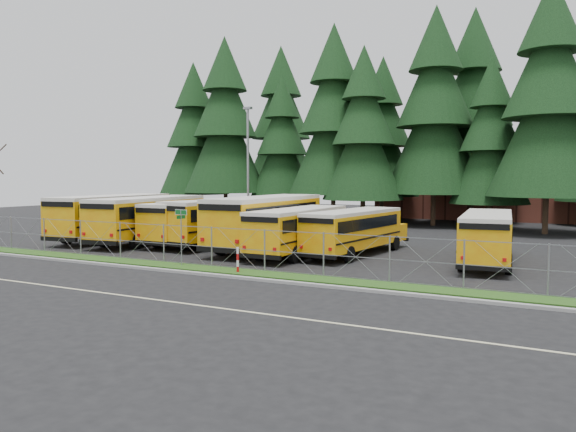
% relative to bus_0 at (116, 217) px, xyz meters
% --- Properties ---
extents(ground, '(120.00, 120.00, 0.00)m').
position_rel_bus_0_xyz_m(ground, '(14.05, -5.85, -1.57)').
color(ground, black).
rests_on(ground, ground).
extents(curb, '(50.00, 0.25, 0.12)m').
position_rel_bus_0_xyz_m(curb, '(14.05, -8.95, -1.51)').
color(curb, gray).
rests_on(curb, ground).
extents(grass_verge, '(50.00, 1.40, 0.06)m').
position_rel_bus_0_xyz_m(grass_verge, '(14.05, -7.55, -1.54)').
color(grass_verge, '#1B4212').
rests_on(grass_verge, ground).
extents(road_lane_line, '(50.00, 0.12, 0.01)m').
position_rel_bus_0_xyz_m(road_lane_line, '(14.05, -13.85, -1.56)').
color(road_lane_line, beige).
rests_on(road_lane_line, ground).
extents(chainlink_fence, '(44.00, 0.10, 2.00)m').
position_rel_bus_0_xyz_m(chainlink_fence, '(14.05, -6.85, -0.57)').
color(chainlink_fence, gray).
rests_on(chainlink_fence, ground).
extents(brick_building, '(22.00, 10.00, 6.00)m').
position_rel_bus_0_xyz_m(brick_building, '(20.05, 34.15, 1.43)').
color(brick_building, brown).
rests_on(brick_building, ground).
extents(bus_0, '(4.04, 12.17, 3.13)m').
position_rel_bus_0_xyz_m(bus_0, '(0.00, 0.00, 0.00)').
color(bus_0, orange).
rests_on(bus_0, ground).
extents(bus_1, '(3.97, 11.96, 3.08)m').
position_rel_bus_0_xyz_m(bus_1, '(3.46, -0.18, -0.03)').
color(bus_1, orange).
rests_on(bus_1, ground).
extents(bus_2, '(2.56, 10.68, 2.80)m').
position_rel_bus_0_xyz_m(bus_2, '(6.64, 0.92, -0.17)').
color(bus_2, orange).
rests_on(bus_2, ground).
extents(bus_3, '(4.06, 11.57, 2.97)m').
position_rel_bus_0_xyz_m(bus_3, '(8.82, 1.21, -0.08)').
color(bus_3, orange).
rests_on(bus_3, ground).
extents(bus_4, '(3.43, 12.46, 3.24)m').
position_rel_bus_0_xyz_m(bus_4, '(12.16, 0.45, 0.05)').
color(bus_4, orange).
rests_on(bus_4, ground).
extents(bus_5, '(2.40, 10.14, 2.66)m').
position_rel_bus_0_xyz_m(bus_5, '(15.05, -0.99, -0.24)').
color(bus_5, orange).
rests_on(bus_5, ground).
extents(bus_6, '(3.28, 9.95, 2.56)m').
position_rel_bus_0_xyz_m(bus_6, '(17.83, 0.42, -0.28)').
color(bus_6, orange).
rests_on(bus_6, ground).
extents(bus_east, '(3.42, 10.15, 2.61)m').
position_rel_bus_0_xyz_m(bus_east, '(24.88, 0.41, -0.26)').
color(bus_east, orange).
rests_on(bus_east, ground).
extents(street_sign, '(0.83, 0.55, 2.81)m').
position_rel_bus_0_xyz_m(street_sign, '(11.55, -7.29, 0.47)').
color(street_sign, gray).
rests_on(street_sign, ground).
extents(striped_bollard, '(0.11, 0.11, 1.20)m').
position_rel_bus_0_xyz_m(striped_bollard, '(15.13, -7.72, -0.97)').
color(striped_bollard, '#B20C0C').
rests_on(striped_bollard, ground).
extents(light_standard, '(0.70, 0.35, 10.14)m').
position_rel_bus_0_xyz_m(light_standard, '(4.54, 10.33, 3.94)').
color(light_standard, gray).
rests_on(light_standard, ground).
extents(conifer_0, '(7.69, 7.69, 17.00)m').
position_rel_bus_0_xyz_m(conifer_0, '(-9.15, 21.16, 6.94)').
color(conifer_0, black).
rests_on(conifer_0, ground).
extents(conifer_1, '(8.56, 8.56, 18.94)m').
position_rel_bus_0_xyz_m(conifer_1, '(-4.12, 19.85, 7.90)').
color(conifer_1, black).
rests_on(conifer_1, ground).
extents(conifer_2, '(6.71, 6.71, 14.84)m').
position_rel_bus_0_xyz_m(conifer_2, '(1.54, 21.84, 5.86)').
color(conifer_2, black).
rests_on(conifer_2, ground).
extents(conifer_3, '(8.53, 8.53, 18.87)m').
position_rel_bus_0_xyz_m(conifer_3, '(7.96, 20.28, 7.87)').
color(conifer_3, black).
rests_on(conifer_3, ground).
extents(conifer_4, '(7.29, 7.29, 16.11)m').
position_rel_bus_0_xyz_m(conifer_4, '(11.58, 18.55, 6.49)').
color(conifer_4, black).
rests_on(conifer_4, ground).
extents(conifer_5, '(8.91, 8.91, 19.70)m').
position_rel_bus_0_xyz_m(conifer_5, '(17.12, 21.88, 8.28)').
color(conifer_5, black).
rests_on(conifer_5, ground).
extents(conifer_6, '(6.58, 6.58, 14.54)m').
position_rel_bus_0_xyz_m(conifer_6, '(22.10, 20.64, 5.70)').
color(conifer_6, black).
rests_on(conifer_6, ground).
extents(conifer_7, '(8.92, 8.92, 19.72)m').
position_rel_bus_0_xyz_m(conifer_7, '(26.60, 18.30, 8.30)').
color(conifer_7, black).
rests_on(conifer_7, ground).
extents(conifer_10, '(8.87, 8.87, 19.61)m').
position_rel_bus_0_xyz_m(conifer_10, '(-2.38, 28.87, 8.24)').
color(conifer_10, black).
rests_on(conifer_10, ground).
extents(conifer_11, '(7.51, 7.51, 16.62)m').
position_rel_bus_0_xyz_m(conifer_11, '(10.84, 26.20, 6.74)').
color(conifer_11, black).
rests_on(conifer_11, ground).
extents(conifer_12, '(9.24, 9.24, 20.44)m').
position_rel_bus_0_xyz_m(conifer_12, '(19.64, 26.80, 8.65)').
color(conifer_12, black).
rests_on(conifer_12, ground).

